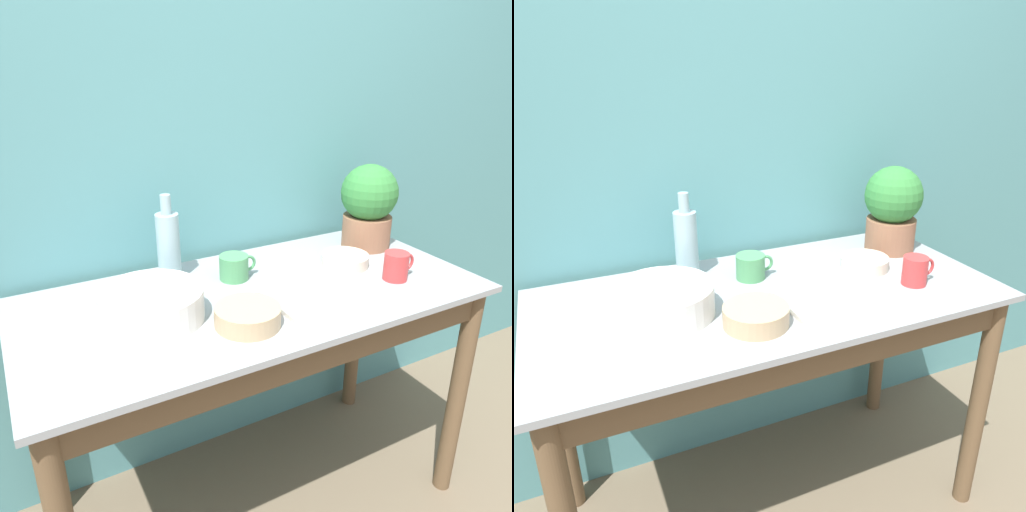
# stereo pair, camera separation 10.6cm
# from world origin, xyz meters

# --- Properties ---
(wall_back) EXTENTS (6.00, 0.05, 2.40)m
(wall_back) POSITION_xyz_m (0.00, 0.71, 1.20)
(wall_back) COLOR teal
(wall_back) RESTS_ON ground_plane
(counter_table) EXTENTS (1.40, 0.66, 0.84)m
(counter_table) POSITION_xyz_m (0.00, 0.30, 0.68)
(counter_table) COLOR brown
(counter_table) RESTS_ON ground_plane
(potted_plant) EXTENTS (0.21, 0.21, 0.31)m
(potted_plant) POSITION_xyz_m (0.55, 0.48, 1.01)
(potted_plant) COLOR #8C5B42
(potted_plant) RESTS_ON counter_table
(bowl_wash_large) EXTENTS (0.28, 0.28, 0.09)m
(bowl_wash_large) POSITION_xyz_m (-0.32, 0.32, 0.89)
(bowl_wash_large) COLOR silver
(bowl_wash_large) RESTS_ON counter_table
(bottle_tall) EXTENTS (0.07, 0.07, 0.28)m
(bottle_tall) POSITION_xyz_m (-0.19, 0.55, 0.96)
(bottle_tall) COLOR #93B2BC
(bottle_tall) RESTS_ON counter_table
(mug_red) EXTENTS (0.11, 0.08, 0.09)m
(mug_red) POSITION_xyz_m (0.44, 0.20, 0.89)
(mug_red) COLOR #C63838
(mug_red) RESTS_ON counter_table
(mug_green) EXTENTS (0.13, 0.09, 0.08)m
(mug_green) POSITION_xyz_m (-0.01, 0.45, 0.88)
(mug_green) COLOR #4C935B
(mug_green) RESTS_ON counter_table
(bowl_small_cream) EXTENTS (0.16, 0.16, 0.04)m
(bowl_small_cream) POSITION_xyz_m (0.37, 0.37, 0.86)
(bowl_small_cream) COLOR beige
(bowl_small_cream) RESTS_ON counter_table
(bowl_small_tan) EXTENTS (0.18, 0.18, 0.05)m
(bowl_small_tan) POSITION_xyz_m (-0.11, 0.17, 0.87)
(bowl_small_tan) COLOR tan
(bowl_small_tan) RESTS_ON counter_table
(tray_board) EXTENTS (0.28, 0.22, 0.02)m
(tray_board) POSITION_xyz_m (0.14, 0.22, 0.85)
(tray_board) COLOR beige
(tray_board) RESTS_ON counter_table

